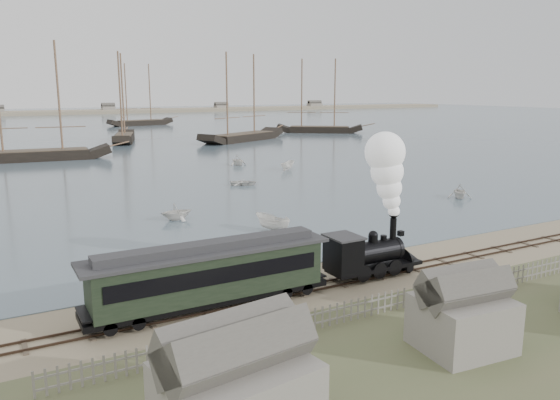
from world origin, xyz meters
TOP-DOWN VIEW (x-y plane):
  - ground at (0.00, 0.00)m, footprint 600.00×600.00m
  - harbor_water at (0.00, 170.00)m, footprint 600.00×336.00m
  - rail_track at (0.00, -2.00)m, footprint 120.00×1.80m
  - picket_fence_west at (-6.50, -7.00)m, footprint 19.00×0.10m
  - picket_fence_east at (12.50, -7.50)m, footprint 15.00×0.10m
  - shed_mid at (2.00, -12.00)m, footprint 4.00×3.50m
  - far_spit at (0.00, 250.00)m, footprint 500.00×20.00m
  - locomotive at (5.53, -2.00)m, footprint 7.21×2.69m
  - passenger_coach at (-6.60, -2.00)m, footprint 13.82×2.67m
  - beached_dinghy at (-4.78, 0.82)m, footprint 4.46×4.66m
  - rowboat_1 at (-1.61, 18.99)m, footprint 2.78×3.16m
  - rowboat_2 at (4.23, 11.06)m, footprint 3.95×2.51m
  - rowboat_3 at (11.69, 32.80)m, footprint 3.62×4.08m
  - rowboat_4 at (29.17, 13.69)m, footprint 3.89×3.78m
  - rowboat_5 at (22.95, 41.40)m, footprint 3.07×3.58m
  - rowboat_7 at (18.54, 49.60)m, footprint 3.57×3.22m
  - schooner_2 at (-8.70, 71.63)m, footprint 24.32×7.77m
  - schooner_3 at (11.91, 97.40)m, footprint 9.85×19.64m
  - schooner_4 at (36.82, 86.87)m, footprint 26.04×17.47m
  - schooner_5 at (65.34, 98.24)m, footprint 22.15×17.97m
  - schooner_8 at (30.14, 152.08)m, footprint 22.14×8.77m

SIDE VIEW (x-z plane):
  - ground at x=0.00m, z-range 0.00..0.00m
  - picket_fence_west at x=-6.50m, z-range -0.60..0.60m
  - picket_fence_east at x=12.50m, z-range -0.60..0.60m
  - shed_mid at x=2.00m, z-range -1.80..1.80m
  - far_spit at x=0.00m, z-range -0.90..0.90m
  - harbor_water at x=0.00m, z-range 0.00..0.06m
  - rail_track at x=0.00m, z-range -0.04..0.12m
  - beached_dinghy at x=-4.78m, z-range 0.00..0.79m
  - rowboat_3 at x=11.69m, z-range 0.06..0.76m
  - rowboat_5 at x=22.95m, z-range 0.06..1.40m
  - rowboat_2 at x=4.23m, z-range 0.06..1.49m
  - rowboat_4 at x=29.17m, z-range 0.06..1.62m
  - rowboat_1 at x=-1.61m, z-range 0.06..1.64m
  - rowboat_7 at x=18.54m, z-range 0.06..1.72m
  - passenger_coach at x=-6.60m, z-range 0.45..3.80m
  - locomotive at x=5.53m, z-range -0.34..8.65m
  - schooner_2 at x=-8.70m, z-range 0.06..20.06m
  - schooner_3 at x=11.91m, z-range 0.06..20.06m
  - schooner_4 at x=36.82m, z-range 0.06..20.06m
  - schooner_5 at x=65.34m, z-range 0.06..20.06m
  - schooner_8 at x=30.14m, z-range 0.06..20.06m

